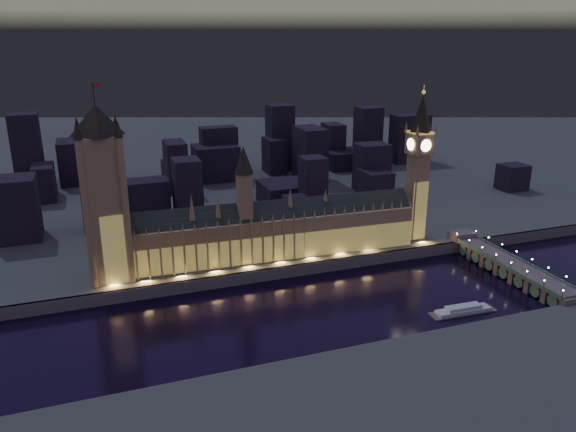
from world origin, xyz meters
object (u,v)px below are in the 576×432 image
object	(u,v)px
elizabeth_tower	(419,155)
westminster_bridge	(505,266)
palace_of_westminster	(273,231)
victoria_tower	(103,186)
river_boat	(463,310)

from	to	relation	value
elizabeth_tower	westminster_bridge	world-z (taller)	elizabeth_tower
elizabeth_tower	westminster_bridge	xyz separation A→B (m)	(31.32, -65.38, -64.64)
palace_of_westminster	victoria_tower	size ratio (longest dim) A/B	1.68
elizabeth_tower	river_boat	xyz separation A→B (m)	(-28.68, -101.68, -69.07)
westminster_bridge	river_boat	xyz separation A→B (m)	(-60.00, -36.30, -4.43)
elizabeth_tower	westminster_bridge	bearing A→B (deg)	-64.41
victoria_tower	elizabeth_tower	bearing A→B (deg)	0.00
westminster_bridge	palace_of_westminster	bearing A→B (deg)	155.51
elizabeth_tower	river_boat	size ratio (longest dim) A/B	2.72
victoria_tower	river_boat	xyz separation A→B (m)	(189.32, -101.67, -66.02)
elizabeth_tower	victoria_tower	bearing A→B (deg)	-180.00
westminster_bridge	river_boat	world-z (taller)	westminster_bridge
victoria_tower	westminster_bridge	distance (m)	265.00
victoria_tower	river_boat	world-z (taller)	victoria_tower
westminster_bridge	river_boat	size ratio (longest dim) A/B	2.74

